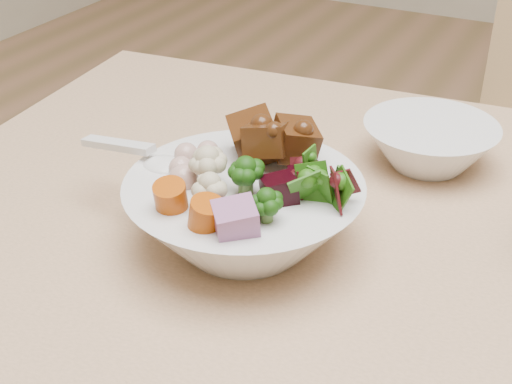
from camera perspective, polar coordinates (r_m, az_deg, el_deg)
food_bowl at (r=0.66m, az=-0.76°, el=-1.35°), size 0.22×0.22×0.12m
soup_spoon at (r=0.69m, az=-8.28°, el=2.47°), size 0.13×0.04×0.02m
side_bowl at (r=0.82m, az=13.68°, el=3.71°), size 0.15×0.15×0.05m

